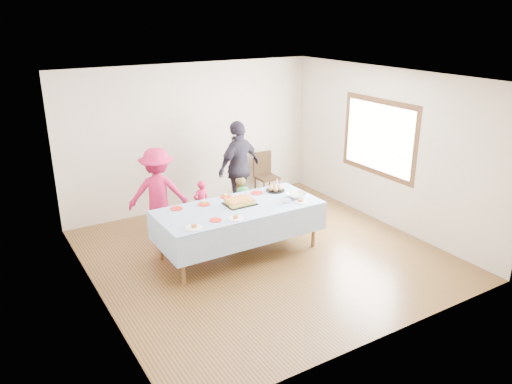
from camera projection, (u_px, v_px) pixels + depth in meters
ground at (263, 254)px, 7.76m from camera, size 5.00×5.00×0.00m
room_walls at (267, 143)px, 7.19m from camera, size 5.04×5.04×2.72m
party_table at (239, 210)px, 7.55m from camera, size 2.50×1.10×0.78m
birthday_cake at (240, 202)px, 7.61m from camera, size 0.46×0.36×0.08m
rolls_tray at (275, 189)px, 8.17m from camera, size 0.31×0.31×0.09m
punch_bowl at (296, 195)px, 7.88m from camera, size 0.31×0.31×0.08m
party_hat at (277, 183)px, 8.30m from camera, size 0.10×0.10×0.17m
fork_pile at (285, 201)px, 7.67m from camera, size 0.24×0.18×0.07m
plate_red_far_a at (176, 209)px, 7.44m from camera, size 0.19×0.19×0.01m
plate_red_far_b at (204, 204)px, 7.60m from camera, size 0.19×0.19×0.01m
plate_red_far_c at (226, 197)px, 7.91m from camera, size 0.18×0.18×0.01m
plate_red_far_d at (257, 193)px, 8.08m from camera, size 0.20×0.20×0.01m
plate_red_near at (216, 220)px, 7.03m from camera, size 0.18×0.18×0.01m
plate_white_left at (194, 228)px, 6.78m from camera, size 0.24×0.24×0.01m
plate_white_mid at (236, 219)px, 7.08m from camera, size 0.22×0.22×0.01m
plate_white_right at (301, 202)px, 7.70m from camera, size 0.20×0.20×0.01m
dining_chair at (265, 172)px, 9.99m from camera, size 0.41×0.41×0.92m
toddler_left at (201, 203)px, 8.67m from camera, size 0.31×0.22×0.83m
toddler_mid at (243, 209)px, 8.42m from camera, size 0.46×0.37×0.81m
toddler_right at (240, 204)px, 8.49m from camera, size 0.50×0.41×0.93m
adult_left at (158, 193)px, 8.13m from camera, size 1.12×0.90×1.52m
adult_right at (239, 168)px, 9.11m from camera, size 1.10×0.72×1.74m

